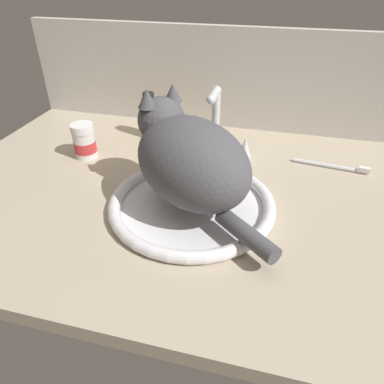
% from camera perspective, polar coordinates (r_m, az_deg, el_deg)
% --- Properties ---
extents(countertop, '(1.19, 0.75, 0.03)m').
position_cam_1_polar(countertop, '(0.79, 0.24, -0.94)').
color(countertop, '#B7A88E').
rests_on(countertop, ground).
extents(backsplash_wall, '(1.19, 0.02, 0.31)m').
position_cam_1_polar(backsplash_wall, '(1.08, 5.50, 16.85)').
color(backsplash_wall, beige).
rests_on(backsplash_wall, ground).
extents(sink_basin, '(0.34, 0.34, 0.03)m').
position_cam_1_polar(sink_basin, '(0.73, 0.00, -1.88)').
color(sink_basin, white).
rests_on(sink_basin, countertop).
extents(faucet, '(0.19, 0.10, 0.18)m').
position_cam_1_polar(faucet, '(0.89, 3.65, 9.48)').
color(faucet, silver).
rests_on(faucet, countertop).
extents(cat, '(0.35, 0.32, 0.20)m').
position_cam_1_polar(cat, '(0.69, -0.77, 5.61)').
color(cat, '#4C4C51').
rests_on(cat, sink_basin).
extents(pill_bottle, '(0.06, 0.06, 0.09)m').
position_cam_1_polar(pill_bottle, '(0.95, -16.90, 7.72)').
color(pill_bottle, white).
rests_on(pill_bottle, countertop).
extents(amber_bottle, '(0.04, 0.04, 0.13)m').
position_cam_1_polar(amber_bottle, '(1.02, -6.81, 11.95)').
color(amber_bottle, gold).
rests_on(amber_bottle, countertop).
extents(toothbrush, '(0.18, 0.03, 0.02)m').
position_cam_1_polar(toothbrush, '(0.94, 21.61, 3.91)').
color(toothbrush, silver).
rests_on(toothbrush, countertop).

